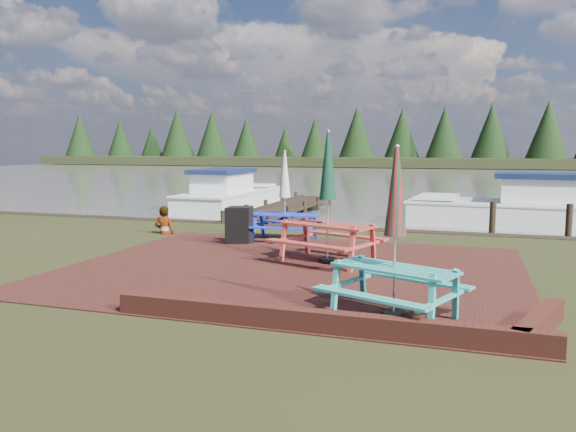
{
  "coord_description": "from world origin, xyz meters",
  "views": [
    {
      "loc": [
        3.39,
        -9.61,
        2.46
      ],
      "look_at": [
        -0.32,
        1.68,
        1.0
      ],
      "focal_mm": 35.0,
      "sensor_mm": 36.0,
      "label": 1
    }
  ],
  "objects_px": {
    "picnic_table_teal": "(395,259)",
    "chalkboard": "(239,225)",
    "picnic_table_blue": "(285,210)",
    "boat_jetty": "(229,197)",
    "picnic_table_red": "(328,218)",
    "boat_near": "(527,210)",
    "person": "(164,207)",
    "jetty": "(287,207)"
  },
  "relations": [
    {
      "from": "picnic_table_teal",
      "to": "chalkboard",
      "type": "height_order",
      "value": "picnic_table_teal"
    },
    {
      "from": "picnic_table_blue",
      "to": "boat_jetty",
      "type": "xyz_separation_m",
      "value": [
        -5.06,
        7.73,
        -0.45
      ]
    },
    {
      "from": "picnic_table_red",
      "to": "picnic_table_blue",
      "type": "distance_m",
      "value": 3.03
    },
    {
      "from": "picnic_table_red",
      "to": "boat_jetty",
      "type": "bearing_deg",
      "value": 143.96
    },
    {
      "from": "boat_near",
      "to": "picnic_table_teal",
      "type": "bearing_deg",
      "value": 171.0
    },
    {
      "from": "person",
      "to": "boat_near",
      "type": "bearing_deg",
      "value": -156.81
    },
    {
      "from": "picnic_table_teal",
      "to": "jetty",
      "type": "relative_size",
      "value": 0.27
    },
    {
      "from": "chalkboard",
      "to": "picnic_table_teal",
      "type": "bearing_deg",
      "value": -70.71
    },
    {
      "from": "picnic_table_blue",
      "to": "boat_near",
      "type": "distance_m",
      "value": 8.84
    },
    {
      "from": "chalkboard",
      "to": "boat_near",
      "type": "distance_m",
      "value": 10.14
    },
    {
      "from": "jetty",
      "to": "picnic_table_red",
      "type": "bearing_deg",
      "value": -66.96
    },
    {
      "from": "boat_jetty",
      "to": "boat_near",
      "type": "bearing_deg",
      "value": -8.25
    },
    {
      "from": "jetty",
      "to": "person",
      "type": "relative_size",
      "value": 5.74
    },
    {
      "from": "picnic_table_blue",
      "to": "jetty",
      "type": "xyz_separation_m",
      "value": [
        -2.23,
        6.98,
        -0.71
      ]
    },
    {
      "from": "picnic_table_red",
      "to": "boat_jetty",
      "type": "height_order",
      "value": "picnic_table_red"
    },
    {
      "from": "picnic_table_red",
      "to": "boat_jetty",
      "type": "xyz_separation_m",
      "value": [
        -6.84,
        10.19,
        -0.6
      ]
    },
    {
      "from": "picnic_table_blue",
      "to": "boat_jetty",
      "type": "distance_m",
      "value": 9.26
    },
    {
      "from": "boat_jetty",
      "to": "person",
      "type": "height_order",
      "value": "person"
    },
    {
      "from": "chalkboard",
      "to": "person",
      "type": "relative_size",
      "value": 0.61
    },
    {
      "from": "picnic_table_red",
      "to": "person",
      "type": "distance_m",
      "value": 5.92
    },
    {
      "from": "boat_jetty",
      "to": "boat_near",
      "type": "relative_size",
      "value": 0.89
    },
    {
      "from": "picnic_table_teal",
      "to": "picnic_table_blue",
      "type": "xyz_separation_m",
      "value": [
        -3.64,
        5.93,
        -0.04
      ]
    },
    {
      "from": "picnic_table_red",
      "to": "person",
      "type": "relative_size",
      "value": 1.76
    },
    {
      "from": "jetty",
      "to": "boat_near",
      "type": "distance_m",
      "value": 8.73
    },
    {
      "from": "picnic_table_blue",
      "to": "picnic_table_red",
      "type": "bearing_deg",
      "value": -57.82
    },
    {
      "from": "chalkboard",
      "to": "boat_jetty",
      "type": "relative_size",
      "value": 0.15
    },
    {
      "from": "picnic_table_blue",
      "to": "boat_near",
      "type": "xyz_separation_m",
      "value": [
        6.44,
        6.04,
        -0.43
      ]
    },
    {
      "from": "picnic_table_blue",
      "to": "chalkboard",
      "type": "bearing_deg",
      "value": -137.34
    },
    {
      "from": "picnic_table_red",
      "to": "jetty",
      "type": "bearing_deg",
      "value": 133.12
    },
    {
      "from": "chalkboard",
      "to": "person",
      "type": "bearing_deg",
      "value": 137.97
    },
    {
      "from": "boat_jetty",
      "to": "jetty",
      "type": "bearing_deg",
      "value": -14.87
    },
    {
      "from": "picnic_table_red",
      "to": "boat_near",
      "type": "bearing_deg",
      "value": 81.32
    },
    {
      "from": "chalkboard",
      "to": "picnic_table_blue",
      "type": "bearing_deg",
      "value": 23.34
    },
    {
      "from": "boat_jetty",
      "to": "chalkboard",
      "type": "bearing_deg",
      "value": -64.26
    },
    {
      "from": "picnic_table_teal",
      "to": "boat_near",
      "type": "distance_m",
      "value": 12.3
    },
    {
      "from": "picnic_table_red",
      "to": "chalkboard",
      "type": "bearing_deg",
      "value": 170.68
    },
    {
      "from": "chalkboard",
      "to": "jetty",
      "type": "relative_size",
      "value": 0.11
    },
    {
      "from": "picnic_table_blue",
      "to": "chalkboard",
      "type": "xyz_separation_m",
      "value": [
        -0.9,
        -0.94,
        -0.33
      ]
    },
    {
      "from": "boat_jetty",
      "to": "person",
      "type": "xyz_separation_m",
      "value": [
        1.46,
        -7.75,
        0.41
      ]
    },
    {
      "from": "picnic_table_red",
      "to": "boat_near",
      "type": "height_order",
      "value": "picnic_table_red"
    },
    {
      "from": "picnic_table_blue",
      "to": "boat_near",
      "type": "bearing_deg",
      "value": 39.44
    },
    {
      "from": "picnic_table_red",
      "to": "picnic_table_blue",
      "type": "xyz_separation_m",
      "value": [
        -1.78,
        2.45,
        -0.15
      ]
    }
  ]
}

